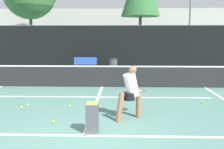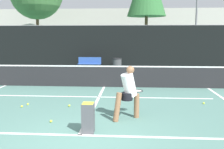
# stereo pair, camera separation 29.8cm
# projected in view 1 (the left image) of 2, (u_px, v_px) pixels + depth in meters

# --- Properties ---
(ground_plane) EXTENTS (100.00, 100.00, 0.00)m
(ground_plane) POSITION_uv_depth(u_px,v_px,m) (81.00, 143.00, 5.55)
(ground_plane) COLOR #4C756B
(court_baseline_near) EXTENTS (11.00, 0.10, 0.01)m
(court_baseline_near) POSITION_uv_depth(u_px,v_px,m) (84.00, 136.00, 5.95)
(court_baseline_near) COLOR white
(court_baseline_near) RESTS_ON ground
(court_service_line) EXTENTS (8.25, 0.10, 0.01)m
(court_service_line) POSITION_uv_depth(u_px,v_px,m) (98.00, 97.00, 9.66)
(court_service_line) COLOR white
(court_service_line) RESTS_ON ground
(court_center_mark) EXTENTS (0.10, 5.69, 0.01)m
(court_center_mark) POSITION_uv_depth(u_px,v_px,m) (96.00, 103.00, 8.76)
(court_center_mark) COLOR white
(court_center_mark) RESTS_ON ground
(net) EXTENTS (11.09, 0.09, 1.07)m
(net) POSITION_uv_depth(u_px,v_px,m) (102.00, 75.00, 11.50)
(net) COLOR slate
(net) RESTS_ON ground
(fence_back) EXTENTS (24.00, 0.06, 2.93)m
(fence_back) POSITION_uv_depth(u_px,v_px,m) (109.00, 48.00, 17.41)
(fence_back) COLOR black
(fence_back) RESTS_ON ground
(player_practicing) EXTENTS (0.92, 1.03, 1.46)m
(player_practicing) POSITION_uv_depth(u_px,v_px,m) (131.00, 91.00, 7.04)
(player_practicing) COLOR #8C6042
(player_practicing) RESTS_ON ground
(tennis_ball_scattered_0) EXTENTS (0.07, 0.07, 0.07)m
(tennis_ball_scattered_0) POSITION_uv_depth(u_px,v_px,m) (70.00, 106.00, 8.32)
(tennis_ball_scattered_0) COLOR #D1E033
(tennis_ball_scattered_0) RESTS_ON ground
(tennis_ball_scattered_1) EXTENTS (0.07, 0.07, 0.07)m
(tennis_ball_scattered_1) POSITION_uv_depth(u_px,v_px,m) (27.00, 105.00, 8.46)
(tennis_ball_scattered_1) COLOR #D1E033
(tennis_ball_scattered_1) RESTS_ON ground
(tennis_ball_scattered_2) EXTENTS (0.07, 0.07, 0.07)m
(tennis_ball_scattered_2) POSITION_uv_depth(u_px,v_px,m) (22.00, 107.00, 8.19)
(tennis_ball_scattered_2) COLOR #D1E033
(tennis_ball_scattered_2) RESTS_ON ground
(tennis_ball_scattered_3) EXTENTS (0.07, 0.07, 0.07)m
(tennis_ball_scattered_3) POSITION_uv_depth(u_px,v_px,m) (53.00, 122.00, 6.80)
(tennis_ball_scattered_3) COLOR #D1E033
(tennis_ball_scattered_3) RESTS_ON ground
(tennis_ball_scattered_5) EXTENTS (0.07, 0.07, 0.07)m
(tennis_ball_scattered_5) POSITION_uv_depth(u_px,v_px,m) (203.00, 102.00, 8.78)
(tennis_ball_scattered_5) COLOR #D1E033
(tennis_ball_scattered_5) RESTS_ON ground
(ball_hopper) EXTENTS (0.28, 0.28, 0.71)m
(ball_hopper) POSITION_uv_depth(u_px,v_px,m) (92.00, 117.00, 6.08)
(ball_hopper) COLOR #4C4C51
(ball_hopper) RESTS_ON ground
(courtside_bench) EXTENTS (1.48, 0.40, 0.86)m
(courtside_bench) POSITION_uv_depth(u_px,v_px,m) (85.00, 64.00, 16.83)
(courtside_bench) COLOR #2D519E
(courtside_bench) RESTS_ON ground
(trash_bin) EXTENTS (0.59, 0.59, 0.82)m
(trash_bin) POSITION_uv_depth(u_px,v_px,m) (113.00, 65.00, 16.69)
(trash_bin) COLOR #3F3F42
(trash_bin) RESTS_ON ground
(parked_car) EXTENTS (1.89, 4.37, 1.37)m
(parked_car) POSITION_uv_depth(u_px,v_px,m) (64.00, 56.00, 21.77)
(parked_car) COLOR black
(parked_car) RESTS_ON ground
(floodlight_mast) EXTENTS (1.10, 0.24, 7.53)m
(floodlight_mast) POSITION_uv_depth(u_px,v_px,m) (191.00, 4.00, 21.97)
(floodlight_mast) COLOR slate
(floodlight_mast) RESTS_ON ground
(building_far) EXTENTS (36.00, 2.40, 5.22)m
(building_far) POSITION_uv_depth(u_px,v_px,m) (114.00, 32.00, 30.44)
(building_far) COLOR #B2ADA3
(building_far) RESTS_ON ground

